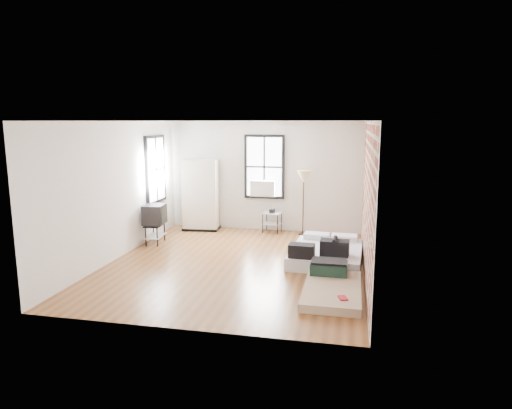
% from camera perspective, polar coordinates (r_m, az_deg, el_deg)
% --- Properties ---
extents(ground, '(6.00, 6.00, 0.00)m').
position_cam_1_polar(ground, '(9.19, -2.49, -7.37)').
color(ground, brown).
rests_on(ground, ground).
extents(room_shell, '(5.02, 6.02, 2.80)m').
position_cam_1_polar(room_shell, '(9.11, -0.60, 3.68)').
color(room_shell, silver).
rests_on(room_shell, ground).
extents(mattress_main, '(1.48, 1.95, 0.60)m').
position_cam_1_polar(mattress_main, '(9.43, 8.76, -5.96)').
color(mattress_main, silver).
rests_on(mattress_main, ground).
extents(mattress_bare, '(0.93, 1.75, 0.38)m').
position_cam_1_polar(mattress_bare, '(7.83, 9.40, -9.82)').
color(mattress_bare, tan).
rests_on(mattress_bare, ground).
extents(wardrobe, '(0.97, 0.61, 1.83)m').
position_cam_1_polar(wardrobe, '(11.91, -6.92, 1.16)').
color(wardrobe, black).
rests_on(wardrobe, ground).
extents(side_table, '(0.51, 0.44, 0.60)m').
position_cam_1_polar(side_table, '(11.61, 2.02, -1.56)').
color(side_table, black).
rests_on(side_table, ground).
extents(floor_lamp, '(0.35, 0.35, 1.61)m').
position_cam_1_polar(floor_lamp, '(11.27, 5.98, 3.06)').
color(floor_lamp, black).
rests_on(floor_lamp, ground).
extents(tv_stand, '(0.50, 0.68, 0.91)m').
position_cam_1_polar(tv_stand, '(10.76, -12.54, -1.40)').
color(tv_stand, black).
rests_on(tv_stand, ground).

